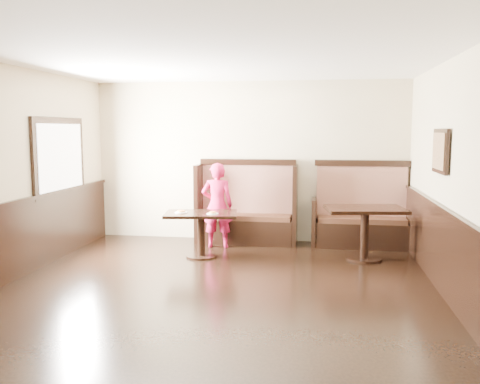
% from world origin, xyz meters
% --- Properties ---
extents(ground, '(7.00, 7.00, 0.00)m').
position_xyz_m(ground, '(0.00, 0.00, 0.00)').
color(ground, black).
rests_on(ground, ground).
extents(room_shell, '(7.00, 7.00, 7.00)m').
position_xyz_m(room_shell, '(-0.30, 0.28, 0.67)').
color(room_shell, '#C2B48C').
rests_on(room_shell, ground).
extents(booth_main, '(1.75, 0.72, 1.45)m').
position_xyz_m(booth_main, '(0.00, 3.30, 0.53)').
color(booth_main, black).
rests_on(booth_main, ground).
extents(booth_neighbor, '(1.65, 0.72, 1.45)m').
position_xyz_m(booth_neighbor, '(1.95, 3.29, 0.48)').
color(booth_neighbor, black).
rests_on(booth_neighbor, ground).
extents(table_main, '(1.18, 0.84, 0.70)m').
position_xyz_m(table_main, '(-0.55, 2.14, 0.53)').
color(table_main, black).
rests_on(table_main, ground).
extents(table_neighbor, '(1.25, 0.92, 0.80)m').
position_xyz_m(table_neighbor, '(1.93, 2.36, 0.60)').
color(table_neighbor, black).
rests_on(table_neighbor, ground).
extents(child, '(0.56, 0.40, 1.42)m').
position_xyz_m(child, '(-0.43, 2.83, 0.71)').
color(child, '#BD1445').
rests_on(child, ground).
extents(pizza_plate_left, '(0.20, 0.20, 0.04)m').
position_xyz_m(pizza_plate_left, '(-0.85, 2.08, 0.71)').
color(pizza_plate_left, white).
rests_on(pizza_plate_left, table_main).
extents(pizza_plate_right, '(0.18, 0.18, 0.03)m').
position_xyz_m(pizza_plate_right, '(-0.35, 2.05, 0.71)').
color(pizza_plate_right, white).
rests_on(pizza_plate_right, table_main).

